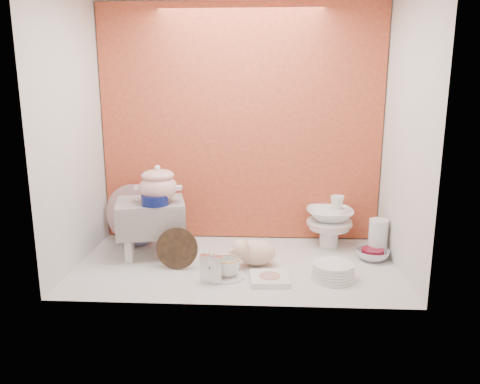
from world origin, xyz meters
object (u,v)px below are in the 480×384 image
at_px(mantel_clock, 211,267).
at_px(gold_rim_teacup, 228,267).
at_px(soup_tureen, 158,184).
at_px(blue_white_vase, 137,223).
at_px(dinner_plate_stack, 333,271).
at_px(floral_platter, 133,213).
at_px(crystal_bowl, 373,255).
at_px(step_stool, 151,228).
at_px(porcelain_tower, 329,221).
at_px(plush_pig, 257,252).

height_order(mantel_clock, gold_rim_teacup, mantel_clock).
relative_size(soup_tureen, gold_rim_teacup, 2.08).
height_order(blue_white_vase, dinner_plate_stack, blue_white_vase).
bearing_deg(mantel_clock, dinner_plate_stack, 17.65).
xyz_separation_m(floral_platter, mantel_clock, (0.58, -0.62, -0.10)).
bearing_deg(soup_tureen, crystal_bowl, 0.47).
bearing_deg(blue_white_vase, crystal_bowl, -8.29).
xyz_separation_m(soup_tureen, blue_white_vase, (-0.20, 0.22, -0.31)).
distance_m(step_stool, crystal_bowl, 1.32).
height_order(step_stool, dinner_plate_stack, step_stool).
distance_m(mantel_clock, porcelain_tower, 0.91).
xyz_separation_m(floral_platter, dinner_plate_stack, (1.21, -0.54, -0.14)).
distance_m(step_stool, gold_rim_teacup, 0.59).
height_order(soup_tureen, porcelain_tower, soup_tureen).
distance_m(soup_tureen, gold_rim_teacup, 0.64).
relative_size(plush_pig, dinner_plate_stack, 1.19).
bearing_deg(soup_tureen, gold_rim_teacup, -34.91).
distance_m(gold_rim_teacup, dinner_plate_stack, 0.55).
height_order(soup_tureen, dinner_plate_stack, soup_tureen).
distance_m(plush_pig, porcelain_tower, 0.58).
relative_size(floral_platter, dinner_plate_stack, 1.65).
distance_m(floral_platter, porcelain_tower, 1.26).
bearing_deg(gold_rim_teacup, step_stool, 145.86).
height_order(soup_tureen, plush_pig, soup_tureen).
bearing_deg(porcelain_tower, floral_platter, 178.89).
height_order(step_stool, floral_platter, floral_platter).
bearing_deg(plush_pig, soup_tureen, 161.12).
bearing_deg(crystal_bowl, plush_pig, -169.29).
bearing_deg(mantel_clock, blue_white_vase, 143.85).
distance_m(dinner_plate_stack, crystal_bowl, 0.40).
bearing_deg(step_stool, porcelain_tower, -3.10).
height_order(step_stool, mantel_clock, step_stool).
bearing_deg(crystal_bowl, step_stool, 179.06).
relative_size(mantel_clock, plush_pig, 0.61).
xyz_separation_m(soup_tureen, gold_rim_teacup, (0.42, -0.30, -0.38)).
xyz_separation_m(blue_white_vase, porcelain_tower, (1.23, 0.01, 0.03)).
xyz_separation_m(soup_tureen, crystal_bowl, (1.25, 0.01, -0.41)).
height_order(floral_platter, crystal_bowl, floral_platter).
relative_size(floral_platter, blue_white_vase, 1.40).
relative_size(dinner_plate_stack, crystal_bowl, 1.20).
distance_m(floral_platter, gold_rim_teacup, 0.87).
bearing_deg(blue_white_vase, mantel_clock, -46.93).
bearing_deg(dinner_plate_stack, crystal_bowl, 47.47).
height_order(gold_rim_teacup, crystal_bowl, gold_rim_teacup).
height_order(plush_pig, dinner_plate_stack, plush_pig).
relative_size(step_stool, gold_rim_teacup, 3.09).
bearing_deg(floral_platter, crystal_bowl, -9.43).
height_order(soup_tureen, gold_rim_teacup, soup_tureen).
xyz_separation_m(plush_pig, dinner_plate_stack, (0.41, -0.17, -0.04)).
height_order(step_stool, gold_rim_teacup, step_stool).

